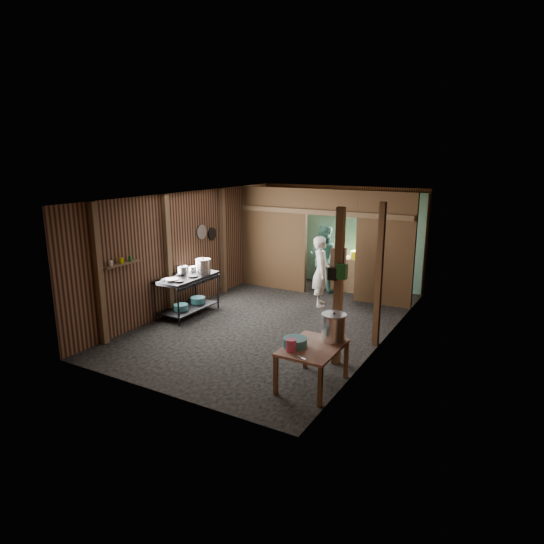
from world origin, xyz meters
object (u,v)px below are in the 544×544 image
Objects in this scene: stove_pot_large at (203,267)px; pink_bucket at (291,345)px; cook at (321,271)px; yellow_tub at (357,255)px; prep_table at (312,366)px; stock_pot at (334,328)px; gas_range at (188,295)px.

stove_pot_large is 4.06m from pink_bucket.
stove_pot_large is 0.21× the size of cook.
stove_pot_large is at bearing -126.86° from yellow_tub.
prep_table is 2.39× the size of stock_pot.
cook is (2.24, 2.00, 0.38)m from gas_range.
yellow_tub reaches higher than prep_table.
stove_pot_large is 2.65m from cook.
gas_range is 3.03m from cook.
stock_pot is at bearing 63.83° from prep_table.
prep_table is 0.65m from stock_pot.
gas_range is 8.18× the size of pink_bucket.
cook reaches higher than yellow_tub.
prep_table is at bearing -29.21° from stove_pot_large.
pink_bucket is 0.11× the size of cook.
gas_range is at bearing -125.79° from yellow_tub.
prep_table is 4.12m from stove_pot_large.
stock_pot is (0.18, 0.36, 0.52)m from prep_table.
prep_table is 3.20× the size of yellow_tub.
stock_pot reaches higher than gas_range.
gas_range is 3.28× the size of stock_pot.
prep_table is at bearing 56.80° from pink_bucket.
yellow_tub is (-1.34, 4.79, 0.11)m from stock_pot.
yellow_tub reaches higher than pink_bucket.
gas_range is 4.10m from stock_pot.
gas_range is 4.27× the size of stove_pot_large.
stock_pot is at bearing -23.55° from stove_pot_large.
pink_bucket is (-0.20, -0.31, 0.40)m from prep_table.
pink_bucket reaches higher than prep_table.
yellow_tub is at bearing 54.21° from gas_range.
stock_pot is at bearing -178.05° from cook.
prep_table is 5.97× the size of pink_bucket.
pink_bucket is 4.12m from cook.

